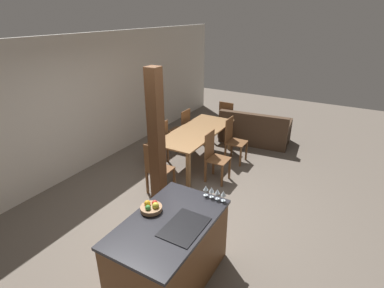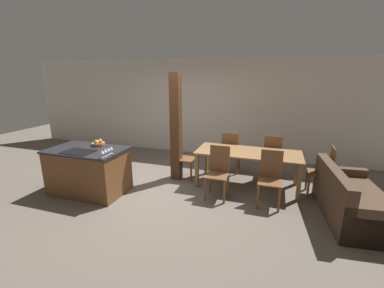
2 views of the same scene
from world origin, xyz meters
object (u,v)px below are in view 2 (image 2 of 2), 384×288
(wine_glass_end, at_px, (111,148))
(dining_chair_near_left, at_px, (218,171))
(kitchen_island, at_px, (89,170))
(couch, at_px, (351,202))
(wine_glass_near, at_px, (102,152))
(dining_table, at_px, (248,156))
(dining_chair_far_left, at_px, (231,152))
(dining_chair_far_right, at_px, (272,156))
(dining_chair_near_right, at_px, (270,177))
(timber_post, at_px, (176,128))
(dining_chair_head_end, at_px, (183,156))
(wine_glass_far, at_px, (108,149))
(wine_glass_middle, at_px, (105,151))
(fruit_bowl, at_px, (98,143))
(dining_chair_foot_end, at_px, (324,171))

(wine_glass_end, bearing_deg, dining_chair_near_left, 22.21)
(kitchen_island, xyz_separation_m, couch, (4.69, 0.54, -0.16))
(kitchen_island, distance_m, wine_glass_near, 0.94)
(dining_table, xyz_separation_m, dining_chair_far_left, (-0.47, 0.66, -0.15))
(dining_chair_far_left, height_order, dining_chair_far_right, same)
(wine_glass_near, height_order, couch, wine_glass_near)
(dining_chair_far_right, bearing_deg, kitchen_island, 29.43)
(dining_chair_near_right, distance_m, timber_post, 2.19)
(couch, bearing_deg, timber_post, 73.59)
(dining_chair_head_end, bearing_deg, wine_glass_far, 150.08)
(dining_chair_far_right, bearing_deg, timber_post, 20.54)
(kitchen_island, height_order, dining_chair_near_left, dining_chair_near_left)
(wine_glass_far, distance_m, dining_chair_head_end, 1.77)
(wine_glass_near, relative_size, wine_glass_middle, 1.00)
(fruit_bowl, height_order, wine_glass_end, wine_glass_end)
(dining_chair_near_left, xyz_separation_m, dining_chair_head_end, (-0.96, 0.66, 0.00))
(dining_chair_head_end, bearing_deg, couch, -102.84)
(kitchen_island, xyz_separation_m, dining_table, (2.94, 1.27, 0.21))
(kitchen_island, bearing_deg, dining_chair_near_right, 10.10)
(wine_glass_near, height_order, dining_chair_far_right, wine_glass_near)
(wine_glass_end, distance_m, dining_chair_foot_end, 3.99)
(wine_glass_far, bearing_deg, couch, 10.55)
(dining_chair_head_end, bearing_deg, dining_chair_foot_end, -90.00)
(wine_glass_end, distance_m, timber_post, 1.50)
(dining_chair_far_left, distance_m, timber_post, 1.46)
(dining_chair_near_right, height_order, dining_chair_foot_end, same)
(dining_chair_head_end, relative_size, dining_chair_foot_end, 1.00)
(wine_glass_end, bearing_deg, wine_glass_far, -90.00)
(wine_glass_end, distance_m, dining_chair_far_left, 2.78)
(wine_glass_middle, relative_size, dining_chair_far_right, 0.15)
(fruit_bowl, distance_m, dining_chair_near_right, 3.39)
(dining_table, height_order, couch, couch)
(wine_glass_near, height_order, wine_glass_end, same)
(dining_chair_foot_end, bearing_deg, fruit_bowl, -77.19)
(kitchen_island, relative_size, timber_post, 0.63)
(dining_chair_near_right, bearing_deg, dining_chair_near_left, 180.00)
(kitchen_island, height_order, dining_chair_far_right, dining_chair_far_right)
(dining_chair_head_end, bearing_deg, dining_chair_near_left, -124.55)
(dining_chair_foot_end, bearing_deg, kitchen_island, -73.83)
(fruit_bowl, relative_size, wine_glass_far, 1.81)
(fruit_bowl, bearing_deg, timber_post, 33.47)
(wine_glass_end, relative_size, dining_table, 0.07)
(fruit_bowl, xyz_separation_m, dining_table, (2.88, 0.98, -0.28))
(dining_chair_far_left, bearing_deg, wine_glass_middle, 50.83)
(wine_glass_end, bearing_deg, dining_chair_head_end, 58.65)
(kitchen_island, bearing_deg, dining_chair_far_right, 29.43)
(wine_glass_near, relative_size, dining_chair_far_left, 0.15)
(wine_glass_near, bearing_deg, wine_glass_far, 90.00)
(kitchen_island, height_order, fruit_bowl, fruit_bowl)
(wine_glass_end, xyz_separation_m, dining_table, (2.28, 1.40, -0.35))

